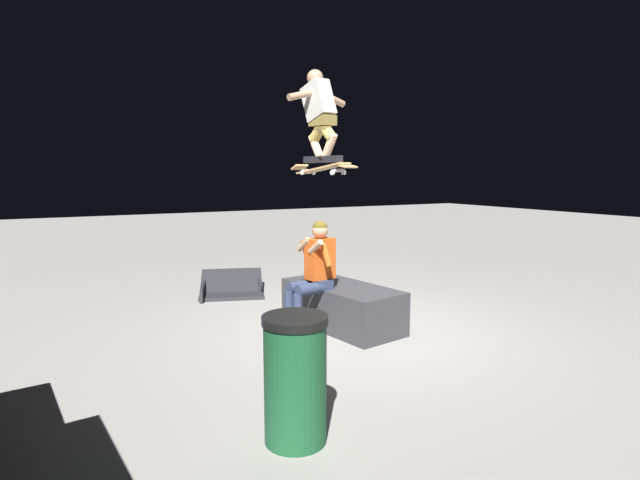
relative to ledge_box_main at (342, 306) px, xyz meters
The scene contains 7 objects.
ground_plane 0.38m from the ledge_box_main, 152.63° to the right, with size 40.00×40.00×0.00m, color gray.
ledge_box_main is the anchor object (origin of this frame).
person_sitting_on_ledge 0.67m from the ledge_box_main, 94.34° to the left, with size 0.60×0.78×1.37m.
skateboard 1.75m from the ledge_box_main, 67.98° to the left, with size 1.04×0.41×0.14m.
skater_airborne 2.43m from the ledge_box_main, 58.48° to the left, with size 0.64×0.88×1.12m.
kicker_ramp 2.49m from the ledge_box_main, 15.29° to the left, with size 1.33×1.29×0.42m.
trash_bin 2.82m from the ledge_box_main, 142.21° to the left, with size 0.47×0.47×0.94m.
Camera 1 is at (-5.09, 3.33, 1.94)m, focal length 28.15 mm.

